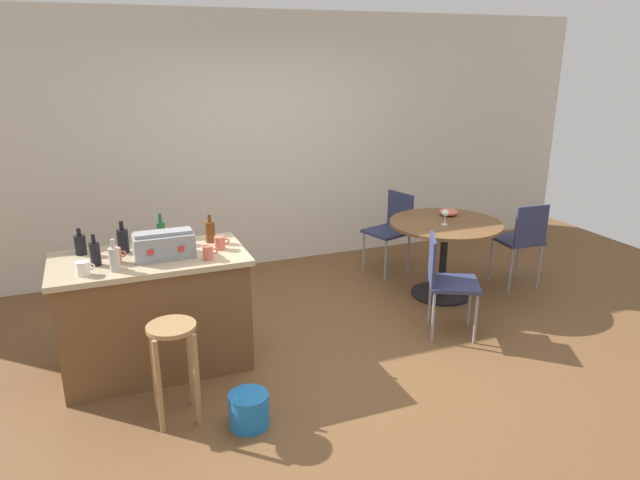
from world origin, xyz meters
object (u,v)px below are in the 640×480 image
Objects in this scene: folding_chair_near at (446,278)px; bottle_5 at (210,231)px; wooden_stool at (173,353)px; plastic_bucket at (249,410)px; kitchen_island at (155,312)px; dining_table at (445,239)px; bottle_2 at (161,233)px; bottle_4 at (95,253)px; folding_chair_far at (522,238)px; cup_0 at (83,268)px; bottle_3 at (80,244)px; bottle_1 at (114,259)px; serving_bowl at (449,212)px; cup_1 at (183,239)px; cup_4 at (220,243)px; cup_3 at (115,256)px; toolbox at (164,245)px; folding_chair_left at (392,226)px; cup_2 at (208,253)px; wine_glass at (445,214)px.

folding_chair_near is 1.95m from bottle_5.
wooden_stool is 0.60m from plastic_bucket.
kitchen_island reaches higher than folding_chair_near.
bottle_2 is (-2.63, -0.15, 0.41)m from dining_table.
folding_chair_far is at bearing 4.32° from bottle_4.
cup_0 is (-0.47, 0.51, 0.46)m from wooden_stool.
bottle_4 reaches higher than bottle_3.
bottle_3 is 1.63× the size of cup_0.
kitchen_island is 1.13m from plastic_bucket.
cup_0 is at bearing -116.84° from bottle_4.
wooden_stool is 2.61× the size of bottle_2.
bottle_1 is 3.25m from serving_bowl.
bottle_1 is 1.34m from plastic_bucket.
cup_4 is (0.24, -0.21, 0.00)m from cup_1.
kitchen_island is 11.36× the size of cup_0.
plastic_bucket is at bearing -54.20° from cup_3.
bottle_4 is 1.85× the size of cup_0.
toolbox is 1.88× the size of bottle_1.
bottle_2 is 0.44m from cup_3.
bottle_1 is (-0.28, 0.51, 0.49)m from wooden_stool.
bottle_1 is at bearing 0.89° from cup_0.
plastic_bucket is (0.67, -0.93, -0.82)m from cup_3.
toolbox is at bearing 172.90° from folding_chair_near.
folding_chair_far is 3.45× the size of bottle_2.
bottle_5 is 1.44m from plastic_bucket.
bottle_4 reaches higher than kitchen_island.
kitchen_island is 1.29× the size of dining_table.
wooden_stool is 1.12m from bottle_5.
bottle_3 is 1.61× the size of cup_3.
cup_4 is at bearing -81.19° from bottle_5.
cup_0 is (-3.04, -1.35, 0.42)m from folding_chair_left.
wooden_stool is 1.59× the size of toolbox.
toolbox is 1.63× the size of bottle_2.
folding_chair_left is at bearing 25.36° from bottle_1.
plastic_bucket is (0.06, -0.76, -0.82)m from cup_2.
bottle_1 is at bearing -93.67° from cup_3.
cup_1 is 0.96× the size of cup_3.
bottle_2 is 1.51m from plastic_bucket.
bottle_5 reaches higher than cup_0.
cup_2 reaches higher than folding_chair_near.
folding_chair_near is 4.74× the size of serving_bowl.
cup_0 reaches higher than wooden_stool.
bottle_1 reaches higher than bottle_3.
cup_4 is 0.44× the size of plastic_bucket.
bottle_4 reaches higher than cup_3.
serving_bowl is at bearing 17.09° from cup_2.
folding_chair_left is 7.12× the size of cup_0.
folding_chair_left is at bearing 25.57° from toolbox.
bottle_5 reaches higher than wine_glass.
serving_bowl is at bearing 50.95° from dining_table.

